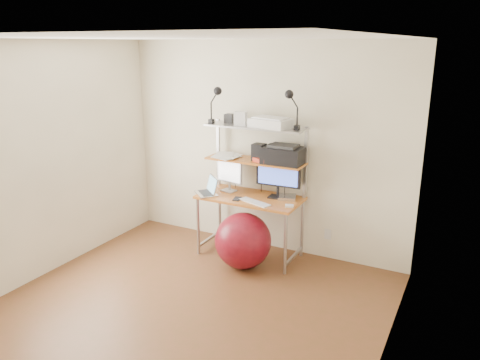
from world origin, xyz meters
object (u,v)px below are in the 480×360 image
at_px(monitor_black, 278,175).
at_px(laptop, 209,190).
at_px(exercise_ball, 243,241).
at_px(monitor_silver, 229,173).
at_px(printer, 283,155).

relative_size(monitor_black, laptop, 1.37).
bearing_deg(exercise_ball, monitor_black, 63.03).
relative_size(monitor_black, exercise_ball, 0.83).
height_order(monitor_silver, laptop, monitor_silver).
bearing_deg(laptop, monitor_silver, 95.51).
bearing_deg(exercise_ball, printer, 57.95).
distance_m(monitor_black, laptop, 0.84).
bearing_deg(laptop, printer, 60.05).
distance_m(monitor_silver, monitor_black, 0.62).
xyz_separation_m(monitor_silver, laptop, (-0.16, -0.21, -0.17)).
height_order(monitor_black, printer, printer).
bearing_deg(printer, exercise_ball, -122.05).
relative_size(laptop, exercise_ball, 0.61).
relative_size(monitor_silver, exercise_ball, 0.64).
height_order(laptop, printer, printer).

